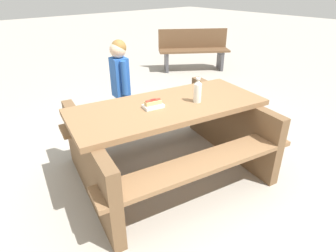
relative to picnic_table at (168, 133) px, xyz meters
The scene contains 6 objects.
ground_plane 0.44m from the picnic_table, ahead, with size 30.00×30.00×0.00m, color #ADA599.
picnic_table is the anchor object (origin of this frame).
soda_bottle 0.50m from the picnic_table, 152.35° to the left, with size 0.07×0.07×0.23m.
hotdog_tray 0.37m from the picnic_table, 10.53° to the right, with size 0.20×0.14×0.08m.
child_in_coat 0.99m from the picnic_table, 94.16° to the right, with size 0.19×0.29×1.19m.
park_bench_near 3.84m from the picnic_table, 138.75° to the right, with size 1.47×1.17×0.85m.
Camera 1 is at (1.55, 1.82, 1.76)m, focal length 30.07 mm.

